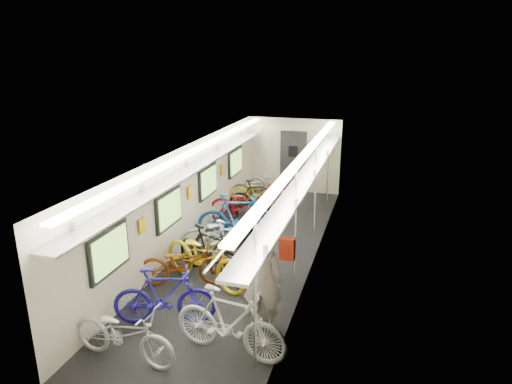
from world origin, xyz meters
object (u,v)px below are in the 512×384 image
Objects in this scene: bicycle_0 at (124,333)px; backpack at (287,248)px; passenger_near at (262,281)px; bicycle_1 at (164,296)px; passenger_mid at (248,250)px.

backpack is (2.05, 1.84, 0.82)m from bicycle_0.
bicycle_0 is 2.24m from passenger_near.
passenger_near is at bearing -96.88° from bicycle_1.
bicycle_0 is at bearing 32.07° from passenger_near.
passenger_near is at bearing 148.61° from passenger_mid.
bicycle_1 is (0.14, 1.03, 0.06)m from bicycle_0.
bicycle_1 is at bearing -1.88° from bicycle_0.
bicycle_1 is at bearing 5.23° from passenger_near.
bicycle_0 is at bearing -140.28° from backpack.
bicycle_0 is 0.98× the size of passenger_near.
bicycle_0 is at bearing 96.51° from passenger_mid.
bicycle_1 is 4.56× the size of backpack.
bicycle_1 is 1.01× the size of passenger_mid.
bicycle_0 is 2.87m from backpack.
passenger_mid is (1.01, 1.46, 0.34)m from bicycle_1.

